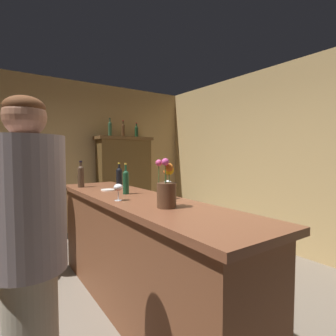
{
  "coord_description": "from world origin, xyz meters",
  "views": [
    {
      "loc": [
        -0.91,
        -2.09,
        1.46
      ],
      "look_at": [
        0.73,
        0.29,
        1.29
      ],
      "focal_mm": 28.05,
      "sensor_mm": 36.0,
      "label": 1
    }
  ],
  "objects_px": {
    "wine_bottle_riesling": "(119,176)",
    "patron_tall": "(32,203)",
    "patron_in_navy": "(29,254)",
    "bar_counter": "(137,253)",
    "wine_bottle_syrah": "(126,181)",
    "display_bottle_center": "(136,131)",
    "wine_glass_front": "(168,185)",
    "display_bottle_midleft": "(123,130)",
    "cheese_plate": "(108,190)",
    "display_bottle_left": "(110,128)",
    "wine_bottle_chardonnay": "(81,175)",
    "flower_arrangement": "(167,190)",
    "wine_glass_mid": "(118,188)",
    "display_cabinet": "(124,181)"
  },
  "relations": [
    {
      "from": "wine_bottle_syrah",
      "to": "display_bottle_center",
      "type": "height_order",
      "value": "display_bottle_center"
    },
    {
      "from": "patron_in_navy",
      "to": "patron_tall",
      "type": "distance_m",
      "value": 1.97
    },
    {
      "from": "bar_counter",
      "to": "display_bottle_center",
      "type": "distance_m",
      "value": 3.18
    },
    {
      "from": "display_bottle_left",
      "to": "display_bottle_center",
      "type": "relative_size",
      "value": 1.17
    },
    {
      "from": "display_cabinet",
      "to": "wine_bottle_syrah",
      "type": "distance_m",
      "value": 2.54
    },
    {
      "from": "wine_bottle_syrah",
      "to": "patron_tall",
      "type": "relative_size",
      "value": 0.19
    },
    {
      "from": "wine_glass_front",
      "to": "patron_tall",
      "type": "height_order",
      "value": "patron_tall"
    },
    {
      "from": "flower_arrangement",
      "to": "cheese_plate",
      "type": "height_order",
      "value": "flower_arrangement"
    },
    {
      "from": "cheese_plate",
      "to": "patron_in_navy",
      "type": "xyz_separation_m",
      "value": [
        -0.92,
        -1.27,
        -0.1
      ]
    },
    {
      "from": "bar_counter",
      "to": "wine_bottle_syrah",
      "type": "bearing_deg",
      "value": 88.71
    },
    {
      "from": "bar_counter",
      "to": "cheese_plate",
      "type": "height_order",
      "value": "cheese_plate"
    },
    {
      "from": "patron_in_navy",
      "to": "wine_glass_front",
      "type": "bearing_deg",
      "value": -1.9
    },
    {
      "from": "wine_bottle_riesling",
      "to": "display_bottle_center",
      "type": "bearing_deg",
      "value": 55.82
    },
    {
      "from": "wine_bottle_riesling",
      "to": "display_bottle_left",
      "type": "xyz_separation_m",
      "value": [
        0.56,
        1.64,
        0.75
      ]
    },
    {
      "from": "display_cabinet",
      "to": "wine_glass_mid",
      "type": "bearing_deg",
      "value": -116.21
    },
    {
      "from": "display_cabinet",
      "to": "display_bottle_midleft",
      "type": "xyz_separation_m",
      "value": [
        -0.02,
        0.0,
        0.99
      ]
    },
    {
      "from": "wine_glass_mid",
      "to": "flower_arrangement",
      "type": "bearing_deg",
      "value": -69.6
    },
    {
      "from": "flower_arrangement",
      "to": "wine_bottle_chardonnay",
      "type": "bearing_deg",
      "value": 96.54
    },
    {
      "from": "wine_bottle_syrah",
      "to": "display_cabinet",
      "type": "bearing_deg",
      "value": 65.11
    },
    {
      "from": "display_cabinet",
      "to": "wine_bottle_chardonnay",
      "type": "distance_m",
      "value": 2.0
    },
    {
      "from": "wine_bottle_riesling",
      "to": "patron_tall",
      "type": "bearing_deg",
      "value": 158.77
    },
    {
      "from": "wine_bottle_riesling",
      "to": "flower_arrangement",
      "type": "distance_m",
      "value": 1.45
    },
    {
      "from": "wine_glass_front",
      "to": "display_bottle_left",
      "type": "relative_size",
      "value": 0.49
    },
    {
      "from": "wine_bottle_chardonnay",
      "to": "wine_glass_mid",
      "type": "xyz_separation_m",
      "value": [
        0.0,
        -1.08,
        -0.04
      ]
    },
    {
      "from": "display_bottle_left",
      "to": "wine_bottle_chardonnay",
      "type": "bearing_deg",
      "value": -123.32
    },
    {
      "from": "wine_glass_front",
      "to": "flower_arrangement",
      "type": "relative_size",
      "value": 0.45
    },
    {
      "from": "display_bottle_midleft",
      "to": "display_bottle_center",
      "type": "xyz_separation_m",
      "value": [
        0.29,
        0.0,
        -0.01
      ]
    },
    {
      "from": "bar_counter",
      "to": "wine_bottle_syrah",
      "type": "xyz_separation_m",
      "value": [
        0.01,
        0.24,
        0.65
      ]
    },
    {
      "from": "wine_bottle_chardonnay",
      "to": "cheese_plate",
      "type": "bearing_deg",
      "value": -69.63
    },
    {
      "from": "display_cabinet",
      "to": "wine_bottle_syrah",
      "type": "xyz_separation_m",
      "value": [
        -1.07,
        -2.3,
        0.26
      ]
    },
    {
      "from": "wine_bottle_riesling",
      "to": "patron_tall",
      "type": "xyz_separation_m",
      "value": [
        -0.94,
        0.37,
        -0.29
      ]
    },
    {
      "from": "display_bottle_midleft",
      "to": "patron_tall",
      "type": "relative_size",
      "value": 0.2
    },
    {
      "from": "display_bottle_midleft",
      "to": "patron_in_navy",
      "type": "distance_m",
      "value": 3.92
    },
    {
      "from": "wine_bottle_riesling",
      "to": "wine_glass_front",
      "type": "distance_m",
      "value": 1.12
    },
    {
      "from": "display_bottle_midleft",
      "to": "cheese_plate",
      "type": "bearing_deg",
      "value": -119.41
    },
    {
      "from": "wine_glass_front",
      "to": "wine_glass_mid",
      "type": "xyz_separation_m",
      "value": [
        -0.4,
        0.17,
        -0.02
      ]
    },
    {
      "from": "wine_bottle_riesling",
      "to": "wine_glass_front",
      "type": "xyz_separation_m",
      "value": [
        -0.04,
        -1.12,
        -0.0
      ]
    },
    {
      "from": "flower_arrangement",
      "to": "cheese_plate",
      "type": "distance_m",
      "value": 1.13
    },
    {
      "from": "wine_bottle_chardonnay",
      "to": "display_bottle_center",
      "type": "relative_size",
      "value": 1.09
    },
    {
      "from": "bar_counter",
      "to": "flower_arrangement",
      "type": "relative_size",
      "value": 7.58
    },
    {
      "from": "flower_arrangement",
      "to": "bar_counter",
      "type": "bearing_deg",
      "value": 86.8
    },
    {
      "from": "wine_bottle_riesling",
      "to": "wine_glass_front",
      "type": "bearing_deg",
      "value": -91.88
    },
    {
      "from": "display_bottle_left",
      "to": "patron_tall",
      "type": "height_order",
      "value": "display_bottle_left"
    },
    {
      "from": "wine_bottle_syrah",
      "to": "display_bottle_left",
      "type": "height_order",
      "value": "display_bottle_left"
    },
    {
      "from": "wine_bottle_syrah",
      "to": "display_bottle_left",
      "type": "bearing_deg",
      "value": 71.23
    },
    {
      "from": "wine_bottle_chardonnay",
      "to": "cheese_plate",
      "type": "distance_m",
      "value": 0.49
    },
    {
      "from": "display_cabinet",
      "to": "cheese_plate",
      "type": "xyz_separation_m",
      "value": [
        -1.12,
        -1.95,
        0.13
      ]
    },
    {
      "from": "flower_arrangement",
      "to": "patron_in_navy",
      "type": "distance_m",
      "value": 0.98
    },
    {
      "from": "display_bottle_left",
      "to": "display_bottle_midleft",
      "type": "distance_m",
      "value": 0.27
    },
    {
      "from": "display_bottle_left",
      "to": "bar_counter",
      "type": "bearing_deg",
      "value": -107.2
    }
  ]
}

